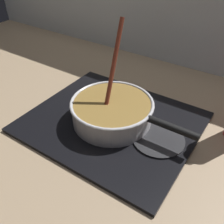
% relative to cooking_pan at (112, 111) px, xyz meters
% --- Properties ---
extents(ground, '(2.40, 1.60, 0.04)m').
position_rel_cooking_pan_xyz_m(ground, '(-0.03, -0.23, -0.07)').
color(ground, '#9E8466').
extents(backsplash_wall, '(2.40, 0.02, 0.55)m').
position_rel_cooking_pan_xyz_m(backsplash_wall, '(-0.03, 0.56, 0.22)').
color(backsplash_wall, silver).
rests_on(backsplash_wall, ground).
extents(hob_plate, '(0.56, 0.48, 0.01)m').
position_rel_cooking_pan_xyz_m(hob_plate, '(-0.00, -0.00, -0.05)').
color(hob_plate, black).
rests_on(hob_plate, ground).
extents(burner_ring, '(0.20, 0.20, 0.01)m').
position_rel_cooking_pan_xyz_m(burner_ring, '(-0.00, -0.00, -0.04)').
color(burner_ring, '#592D0C').
rests_on(burner_ring, hob_plate).
extents(spare_burner, '(0.16, 0.16, 0.01)m').
position_rel_cooking_pan_xyz_m(spare_burner, '(0.17, -0.00, -0.04)').
color(spare_burner, '#262628').
rests_on(spare_burner, hob_plate).
extents(cooking_pan, '(0.43, 0.28, 0.33)m').
position_rel_cooking_pan_xyz_m(cooking_pan, '(0.00, 0.00, 0.00)').
color(cooking_pan, silver).
rests_on(cooking_pan, hob_plate).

